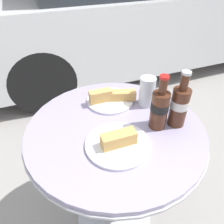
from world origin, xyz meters
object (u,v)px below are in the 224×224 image
Objects in this scene: bistro_table at (115,157)px; lunch_plate_near at (118,143)px; cola_bottle_left at (179,105)px; cola_bottle_right at (160,108)px; parked_car at (140,10)px; drinking_glass at (147,93)px; lunch_plate_far at (111,98)px.

lunch_plate_near is (-0.03, -0.10, 0.20)m from bistro_table.
cola_bottle_left is 1.03× the size of cola_bottle_right.
bistro_table is 0.16× the size of parked_car.
drinking_glass is 0.03× the size of parked_car.
lunch_plate_far is 2.17m from parked_car.
bistro_table is at bearing -105.44° from lunch_plate_far.
bistro_table is 2.34m from parked_car.
cola_bottle_left reaches higher than lunch_plate_far.
drinking_glass is (-0.05, 0.17, -0.03)m from cola_bottle_left.
cola_bottle_right is 0.05× the size of parked_car.
lunch_plate_far is at bearing 115.83° from cola_bottle_right.
cola_bottle_left is 2.30m from parked_car.
drinking_glass is at bearing 77.96° from cola_bottle_right.
parked_car reaches higher than lunch_plate_far.
cola_bottle_right is at bearing -102.04° from drinking_glass.
cola_bottle_left is 0.28m from lunch_plate_near.
drinking_glass is (0.03, 0.15, -0.03)m from cola_bottle_right.
bistro_table is 3.21× the size of lunch_plate_far.
parked_car is (1.02, 2.08, -0.15)m from cola_bottle_right.
lunch_plate_far is at bearing 151.65° from drinking_glass.
drinking_glass is 0.30m from lunch_plate_near.
cola_bottle_left is at bearing -16.33° from bistro_table.
cola_bottle_right is at bearing -64.17° from lunch_plate_far.
bistro_table is 0.37m from cola_bottle_left.
cola_bottle_left is at bearing -9.86° from cola_bottle_right.
cola_bottle_right is at bearing 12.99° from lunch_plate_near.
lunch_plate_near is (-0.27, -0.03, -0.08)m from cola_bottle_left.
drinking_glass is at bearing 26.62° from bistro_table.
bistro_table is 0.22m from lunch_plate_near.
cola_bottle_right is at bearing 170.14° from cola_bottle_left.
drinking_glass is at bearing 41.39° from lunch_plate_near.
bistro_table is at bearing -153.38° from drinking_glass.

